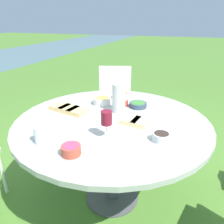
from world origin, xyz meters
TOP-DOWN VIEW (x-y plane):
  - ground_plane at (0.00, 0.00)m, footprint 40.00×40.00m
  - dining_table at (0.00, 0.00)m, footprint 1.47×1.47m
  - chair_near_right at (1.27, 0.42)m, footprint 0.54×0.55m
  - water_pitcher at (0.16, 0.00)m, footprint 0.11×0.11m
  - wine_glass at (-0.27, -0.06)m, footprint 0.07×0.07m
  - platter_bread_main at (-0.05, -0.18)m, footprint 0.24×0.35m
  - platter_charcuterie at (-0.02, 0.36)m, footprint 0.27×0.43m
  - bowl_fries at (0.27, 0.19)m, footprint 0.16×0.16m
  - bowl_salad at (0.31, -0.13)m, footprint 0.15×0.15m
  - bowl_olives at (-0.19, -0.40)m, footprint 0.11×0.11m
  - bowl_dip_red at (-0.52, 0.06)m, footprint 0.11×0.11m
  - bowl_dip_cream at (0.31, 0.01)m, footprint 0.09×0.09m
  - bowl_roasted_veg at (0.48, 0.08)m, footprint 0.15×0.15m
  - cup_water_near at (-0.47, 0.30)m, footprint 0.07×0.07m

SIDE VIEW (x-z plane):
  - ground_plane at x=0.00m, z-range 0.00..0.00m
  - chair_near_right at x=1.27m, z-range 0.08..0.97m
  - dining_table at x=0.00m, z-range 0.30..1.07m
  - platter_bread_main at x=-0.05m, z-range 0.77..0.82m
  - bowl_salad at x=0.31m, z-range 0.77..0.82m
  - platter_charcuterie at x=-0.02m, z-range 0.77..0.83m
  - bowl_olives at x=-0.19m, z-range 0.78..0.83m
  - bowl_roasted_veg at x=0.48m, z-range 0.78..0.83m
  - bowl_dip_red at x=-0.52m, z-range 0.78..0.83m
  - bowl_dip_cream at x=0.31m, z-range 0.78..0.83m
  - bowl_fries at x=0.27m, z-range 0.78..0.84m
  - cup_water_near at x=-0.47m, z-range 0.77..0.88m
  - water_pitcher at x=0.16m, z-range 0.77..1.01m
  - wine_glass at x=-0.27m, z-range 0.81..0.99m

